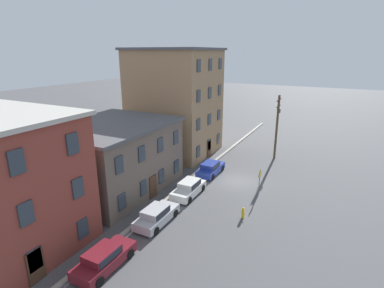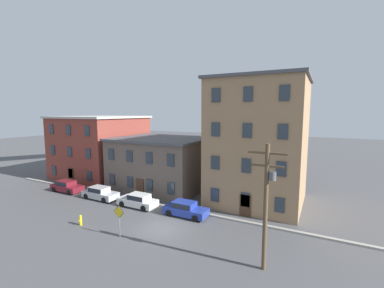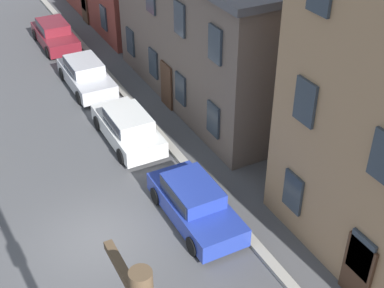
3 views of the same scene
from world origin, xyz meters
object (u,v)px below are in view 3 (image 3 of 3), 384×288
car_maroon (55,33)px  car_blue (194,202)px  car_silver (86,74)px  car_white (128,126)px

car_maroon → car_blue: same height
car_silver → car_blue: bearing=1.1°
car_white → car_blue: same height
car_white → car_maroon: bearing=179.9°
car_white → car_blue: size_ratio=1.00×
car_silver → car_blue: (11.41, 0.22, 0.00)m
car_maroon → car_white: 11.65m
car_white → car_silver: bearing=-179.8°
car_blue → car_silver: bearing=-178.9°
car_white → car_blue: bearing=2.1°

